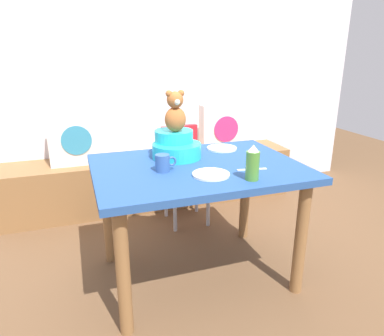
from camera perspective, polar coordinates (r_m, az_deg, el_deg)
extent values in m
plane|color=brown|center=(2.37, 0.82, -16.78)|extent=(8.00, 8.00, 0.00)
cube|color=silver|center=(3.34, -7.92, 17.17)|extent=(4.40, 0.10, 2.60)
cube|color=olive|center=(3.28, -6.17, -1.91)|extent=(2.60, 0.44, 0.46)
cube|color=white|center=(3.06, -18.27, 4.57)|extent=(0.44, 0.14, 0.44)
cylinder|color=teal|center=(2.99, -18.24, 4.26)|extent=(0.24, 0.01, 0.24)
cube|color=white|center=(3.34, 5.06, 6.54)|extent=(0.44, 0.14, 0.44)
cylinder|color=#E02D72|center=(3.28, 5.59, 6.28)|extent=(0.24, 0.01, 0.24)
cube|color=tan|center=(3.18, -8.55, 2.28)|extent=(0.20, 0.14, 0.06)
cube|color=#264C8C|center=(2.04, 0.91, -0.05)|extent=(1.19, 0.87, 0.04)
cylinder|color=olive|center=(1.80, -11.10, -16.42)|extent=(0.07, 0.07, 0.70)
cylinder|color=olive|center=(2.14, 17.24, -10.91)|extent=(0.07, 0.07, 0.70)
cylinder|color=olive|center=(2.40, -13.53, -7.20)|extent=(0.07, 0.07, 0.70)
cylinder|color=olive|center=(2.66, 8.61, -4.23)|extent=(0.07, 0.07, 0.70)
cylinder|color=red|center=(2.82, -0.95, 0.77)|extent=(0.34, 0.34, 0.10)
cube|color=red|center=(2.90, -2.04, 4.56)|extent=(0.30, 0.07, 0.24)
cube|color=white|center=(2.64, 0.55, 1.02)|extent=(0.32, 0.22, 0.02)
cylinder|color=silver|center=(2.76, -2.80, -5.91)|extent=(0.03, 0.03, 0.46)
cylinder|color=silver|center=(2.84, 2.66, -5.15)|extent=(0.03, 0.03, 0.46)
cylinder|color=silver|center=(3.01, -4.30, -3.81)|extent=(0.03, 0.03, 0.46)
cylinder|color=silver|center=(3.08, 0.75, -3.18)|extent=(0.03, 0.03, 0.46)
cylinder|color=#23C0CB|center=(2.16, -2.49, 2.83)|extent=(0.30, 0.30, 0.09)
cylinder|color=#23C0CB|center=(2.20, -2.97, 5.24)|extent=(0.24, 0.24, 0.07)
ellipsoid|color=#B1642F|center=(2.14, -2.71, 7.87)|extent=(0.13, 0.11, 0.15)
sphere|color=#B1642F|center=(2.12, -2.76, 10.99)|extent=(0.10, 0.10, 0.10)
sphere|color=beige|center=(2.08, -2.43, 10.64)|extent=(0.04, 0.04, 0.04)
sphere|color=#B1642F|center=(2.11, -3.78, 11.95)|extent=(0.04, 0.04, 0.04)
sphere|color=#B1642F|center=(2.13, -1.79, 12.04)|extent=(0.04, 0.04, 0.04)
cylinder|color=#4C8C33|center=(1.81, 9.79, 0.37)|extent=(0.07, 0.07, 0.15)
cone|color=white|center=(1.78, 9.95, 3.20)|extent=(0.06, 0.06, 0.03)
cylinder|color=#335999|center=(1.92, -4.82, 0.81)|extent=(0.08, 0.08, 0.09)
torus|color=#335999|center=(1.93, -3.33, 1.10)|extent=(0.06, 0.01, 0.06)
cylinder|color=white|center=(1.87, 3.10, -1.03)|extent=(0.20, 0.20, 0.01)
cylinder|color=white|center=(2.37, 4.87, 3.22)|extent=(0.20, 0.20, 0.01)
cube|color=silver|center=(1.98, 9.70, -0.23)|extent=(0.17, 0.04, 0.01)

